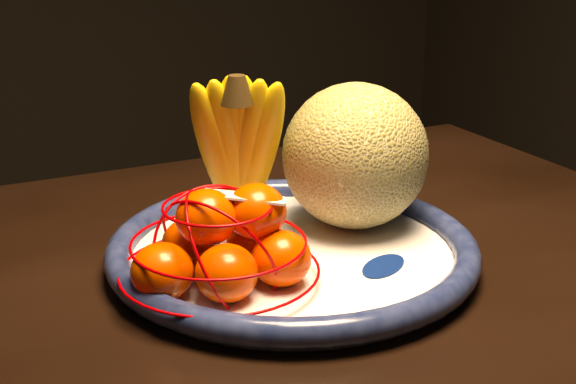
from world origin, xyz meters
name	(u,v)px	position (x,y,z in m)	size (l,w,h in m)	color
fruit_bowl	(293,251)	(0.33, 0.12, 0.71)	(0.35, 0.35, 0.03)	white
cantaloupe	(355,156)	(0.42, 0.15, 0.78)	(0.15, 0.15, 0.15)	olive
banana_bunch	(239,146)	(0.30, 0.18, 0.80)	(0.11, 0.12, 0.18)	gold
mandarin_bag	(224,246)	(0.25, 0.08, 0.74)	(0.22, 0.22, 0.11)	#F84600
price_tag	(243,197)	(0.27, 0.08, 0.78)	(0.07, 0.03, 0.00)	white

